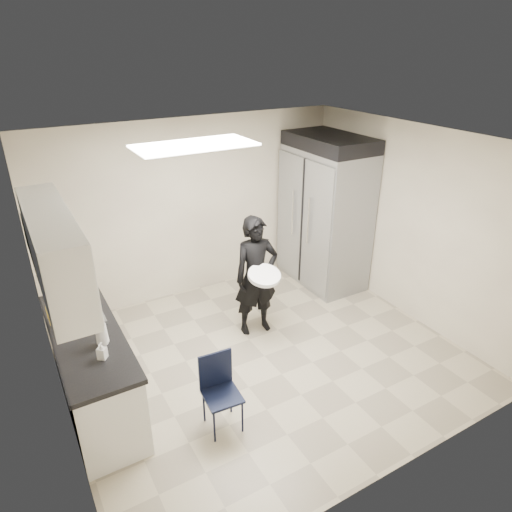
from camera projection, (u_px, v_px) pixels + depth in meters
floor at (264, 356)px, 5.61m from camera, size 4.50×4.50×0.00m
ceiling at (267, 143)px, 4.49m from camera, size 4.50×4.50×0.00m
back_wall at (195, 209)px, 6.61m from camera, size 4.50×0.00×4.50m
left_wall at (48, 317)px, 4.04m from camera, size 0.00×4.00×4.00m
right_wall at (410, 224)px, 6.06m from camera, size 0.00×4.00×4.00m
ceiling_panel at (194, 145)px, 4.55m from camera, size 1.20×0.60×0.02m
lower_counter at (93, 371)px, 4.70m from camera, size 0.60×1.90×0.86m
countertop at (86, 335)px, 4.51m from camera, size 0.64×1.95×0.05m
sink at (83, 323)px, 4.72m from camera, size 0.42×0.40×0.14m
faucet at (60, 316)px, 4.56m from camera, size 0.02×0.02×0.24m
upper_cabinets at (54, 251)px, 4.05m from camera, size 0.35×1.80×0.75m
towel_dispenser at (36, 231)px, 5.01m from camera, size 0.22×0.30×0.35m
notice_sticker_left at (49, 319)px, 4.15m from camera, size 0.00×0.12×0.07m
notice_sticker_right at (47, 313)px, 4.33m from camera, size 0.00×0.12×0.07m
commercial_fridge at (325, 218)px, 6.98m from camera, size 0.80×1.35×2.10m
fridge_compressor at (330, 142)px, 6.48m from camera, size 0.80×1.35×0.20m
folding_chair at (222, 396)px, 4.43m from camera, size 0.37×0.37×0.77m
man_tuxedo at (256, 276)px, 5.80m from camera, size 0.63×0.46×1.60m
bucket_lid at (264, 275)px, 5.53m from camera, size 0.45×0.45×0.05m
soap_bottle_a at (101, 330)px, 4.26m from camera, size 0.15×0.15×0.30m
soap_bottle_b at (102, 351)px, 4.10m from camera, size 0.11×0.11×0.17m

